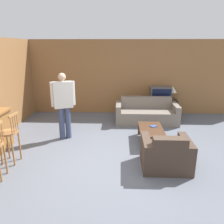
% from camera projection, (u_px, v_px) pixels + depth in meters
% --- Properties ---
extents(ground_plane, '(24.00, 24.00, 0.00)m').
position_uv_depth(ground_plane, '(119.00, 162.00, 4.68)').
color(ground_plane, '#565B66').
extents(wall_back, '(9.40, 0.08, 2.60)m').
position_uv_depth(wall_back, '(120.00, 77.00, 7.78)').
color(wall_back, olive).
rests_on(wall_back, ground_plane).
extents(bar_chair_mid, '(0.41, 0.41, 1.08)m').
position_uv_depth(bar_chair_mid, '(9.00, 136.00, 4.51)').
color(bar_chair_mid, '#996638').
rests_on(bar_chair_mid, ground_plane).
extents(couch_far, '(1.96, 0.87, 0.79)m').
position_uv_depth(couch_far, '(146.00, 114.00, 7.03)').
color(couch_far, '#70665B').
rests_on(couch_far, ground_plane).
extents(armchair_near, '(0.95, 0.82, 0.77)m').
position_uv_depth(armchair_near, '(166.00, 154.00, 4.38)').
color(armchair_near, '#423328').
rests_on(armchair_near, ground_plane).
extents(coffee_table, '(0.60, 1.09, 0.37)m').
position_uv_depth(coffee_table, '(151.00, 130.00, 5.54)').
color(coffee_table, '#472D1E').
rests_on(coffee_table, ground_plane).
extents(tv_unit, '(1.16, 0.45, 0.59)m').
position_uv_depth(tv_unit, '(160.00, 107.00, 7.73)').
color(tv_unit, '#2D2319').
rests_on(tv_unit, ground_plane).
extents(tv, '(0.70, 0.44, 0.44)m').
position_uv_depth(tv, '(160.00, 93.00, 7.57)').
color(tv, '#4C4C4C').
rests_on(tv, tv_unit).
extents(book_on_table, '(0.20, 0.18, 0.02)m').
position_uv_depth(book_on_table, '(153.00, 126.00, 5.66)').
color(book_on_table, navy).
rests_on(book_on_table, coffee_table).
extents(table_lamp, '(0.30, 0.30, 0.45)m').
position_uv_depth(table_lamp, '(173.00, 90.00, 7.53)').
color(table_lamp, brown).
rests_on(table_lamp, tv_unit).
extents(person_by_window, '(0.58, 0.35, 1.74)m').
position_uv_depth(person_by_window, '(64.00, 103.00, 5.61)').
color(person_by_window, '#384260').
rests_on(person_by_window, ground_plane).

